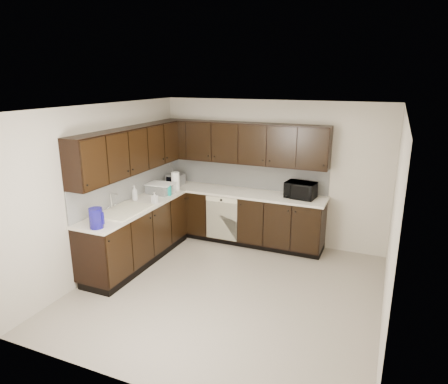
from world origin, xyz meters
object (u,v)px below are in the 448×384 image
object	(u,v)px
storage_bin	(160,189)
blue_pitcher	(96,218)
microwave	(300,190)
toaster_oven	(175,179)
sink	(123,215)

from	to	relation	value
storage_bin	blue_pitcher	size ratio (longest dim) A/B	1.58
microwave	toaster_oven	world-z (taller)	microwave
storage_bin	microwave	bearing A→B (deg)	16.38
toaster_oven	blue_pitcher	size ratio (longest dim) A/B	1.14
sink	toaster_oven	xyz separation A→B (m)	(-0.07, 1.69, 0.16)
toaster_oven	storage_bin	size ratio (longest dim) A/B	0.72
sink	storage_bin	size ratio (longest dim) A/B	1.90
storage_bin	blue_pitcher	bearing A→B (deg)	-86.86
sink	blue_pitcher	size ratio (longest dim) A/B	3.01
toaster_oven	storage_bin	bearing A→B (deg)	-84.90
storage_bin	sink	bearing A→B (deg)	-89.70
sink	microwave	size ratio (longest dim) A/B	1.70
sink	blue_pitcher	world-z (taller)	blue_pitcher
toaster_oven	storage_bin	distance (m)	0.63
microwave	blue_pitcher	bearing A→B (deg)	-124.73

